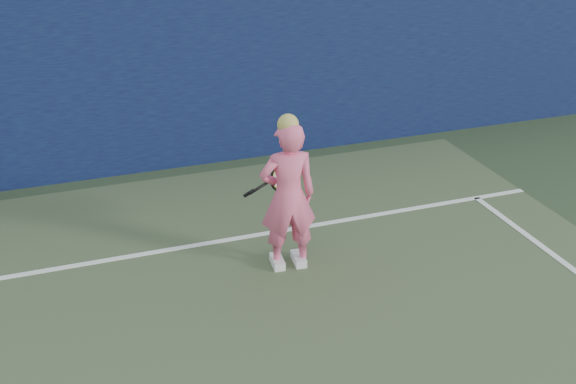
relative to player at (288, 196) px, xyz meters
name	(u,v)px	position (x,y,z in m)	size (l,w,h in m)	color
backstop_wall	(69,89)	(-1.93, 3.23, 0.41)	(24.00, 0.40, 2.50)	#0C0E37
player	(288,196)	(0.00, 0.00, 0.00)	(0.64, 0.45, 1.74)	#F35E86
racket	(278,178)	(0.06, 0.49, -0.01)	(0.62, 0.22, 0.34)	black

